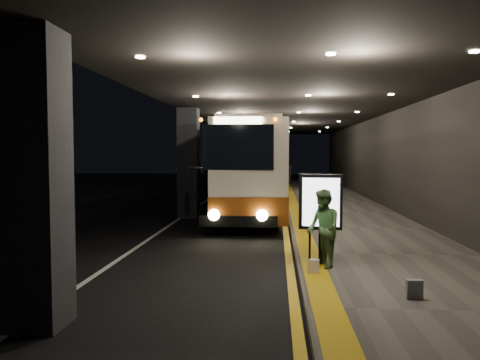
{
  "coord_description": "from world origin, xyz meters",
  "views": [
    {
      "loc": [
        2.03,
        -14.62,
        2.59
      ],
      "look_at": [
        0.82,
        0.98,
        1.7
      ],
      "focal_mm": 35.0,
      "sensor_mm": 36.0,
      "label": 1
    }
  ],
  "objects_px": {
    "coach_main": "(249,173)",
    "bag_plain": "(314,266)",
    "info_sign": "(321,204)",
    "stanchion_post": "(310,239)",
    "coach_second": "(257,167)",
    "passenger_boarding": "(306,204)",
    "bag_polka": "(414,289)",
    "passenger_waiting_green": "(323,229)"
  },
  "relations": [
    {
      "from": "bag_polka",
      "to": "bag_plain",
      "type": "relative_size",
      "value": 1.16
    },
    {
      "from": "info_sign",
      "to": "stanchion_post",
      "type": "relative_size",
      "value": 2.0
    },
    {
      "from": "passenger_boarding",
      "to": "passenger_waiting_green",
      "type": "xyz_separation_m",
      "value": [
        0.01,
        -5.48,
        0.06
      ]
    },
    {
      "from": "coach_second",
      "to": "stanchion_post",
      "type": "distance_m",
      "value": 19.72
    },
    {
      "from": "coach_second",
      "to": "bag_plain",
      "type": "distance_m",
      "value": 20.81
    },
    {
      "from": "coach_second",
      "to": "passenger_waiting_green",
      "type": "xyz_separation_m",
      "value": [
        2.26,
        -20.16,
        -0.7
      ]
    },
    {
      "from": "coach_second",
      "to": "bag_polka",
      "type": "xyz_separation_m",
      "value": [
        3.57,
        -22.23,
        -1.38
      ]
    },
    {
      "from": "bag_plain",
      "to": "stanchion_post",
      "type": "relative_size",
      "value": 0.28
    },
    {
      "from": "info_sign",
      "to": "stanchion_post",
      "type": "xyz_separation_m",
      "value": [
        -0.21,
        0.31,
        -0.85
      ]
    },
    {
      "from": "coach_second",
      "to": "passenger_boarding",
      "type": "height_order",
      "value": "coach_second"
    },
    {
      "from": "passenger_boarding",
      "to": "stanchion_post",
      "type": "distance_m",
      "value": 4.92
    },
    {
      "from": "bag_plain",
      "to": "passenger_waiting_green",
      "type": "bearing_deg",
      "value": 65.17
    },
    {
      "from": "bag_polka",
      "to": "info_sign",
      "type": "xyz_separation_m",
      "value": [
        -1.35,
        2.34,
        1.18
      ]
    },
    {
      "from": "bag_polka",
      "to": "info_sign",
      "type": "distance_m",
      "value": 2.95
    },
    {
      "from": "coach_second",
      "to": "info_sign",
      "type": "bearing_deg",
      "value": -82.05
    },
    {
      "from": "bag_plain",
      "to": "info_sign",
      "type": "height_order",
      "value": "info_sign"
    },
    {
      "from": "passenger_boarding",
      "to": "bag_polka",
      "type": "distance_m",
      "value": 7.69
    },
    {
      "from": "coach_main",
      "to": "bag_polka",
      "type": "bearing_deg",
      "value": -76.78
    },
    {
      "from": "bag_plain",
      "to": "info_sign",
      "type": "bearing_deg",
      "value": 75.43
    },
    {
      "from": "stanchion_post",
      "to": "bag_plain",
      "type": "bearing_deg",
      "value": -89.64
    },
    {
      "from": "bag_polka",
      "to": "stanchion_post",
      "type": "relative_size",
      "value": 0.33
    },
    {
      "from": "passenger_waiting_green",
      "to": "coach_second",
      "type": "bearing_deg",
      "value": 167.64
    },
    {
      "from": "coach_second",
      "to": "stanchion_post",
      "type": "relative_size",
      "value": 11.37
    },
    {
      "from": "coach_main",
      "to": "info_sign",
      "type": "xyz_separation_m",
      "value": [
        2.12,
        -9.57,
        -0.28
      ]
    },
    {
      "from": "coach_second",
      "to": "bag_plain",
      "type": "height_order",
      "value": "coach_second"
    },
    {
      "from": "coach_main",
      "to": "coach_second",
      "type": "height_order",
      "value": "coach_main"
    },
    {
      "from": "passenger_boarding",
      "to": "bag_polka",
      "type": "bearing_deg",
      "value": -171.43
    },
    {
      "from": "coach_main",
      "to": "stanchion_post",
      "type": "height_order",
      "value": "coach_main"
    },
    {
      "from": "coach_main",
      "to": "bag_plain",
      "type": "distance_m",
      "value": 10.62
    },
    {
      "from": "bag_polka",
      "to": "bag_plain",
      "type": "xyz_separation_m",
      "value": [
        -1.55,
        1.57,
        -0.02
      ]
    },
    {
      "from": "passenger_waiting_green",
      "to": "bag_plain",
      "type": "distance_m",
      "value": 0.89
    },
    {
      "from": "passenger_waiting_green",
      "to": "stanchion_post",
      "type": "distance_m",
      "value": 0.71
    },
    {
      "from": "coach_second",
      "to": "bag_plain",
      "type": "xyz_separation_m",
      "value": [
        2.02,
        -20.66,
        -1.4
      ]
    },
    {
      "from": "bag_plain",
      "to": "stanchion_post",
      "type": "height_order",
      "value": "stanchion_post"
    },
    {
      "from": "info_sign",
      "to": "stanchion_post",
      "type": "distance_m",
      "value": 0.93
    },
    {
      "from": "stanchion_post",
      "to": "passenger_boarding",
      "type": "bearing_deg",
      "value": 87.3
    },
    {
      "from": "bag_plain",
      "to": "info_sign",
      "type": "xyz_separation_m",
      "value": [
        0.2,
        0.77,
        1.2
      ]
    },
    {
      "from": "passenger_boarding",
      "to": "coach_second",
      "type": "bearing_deg",
      "value": 7.36
    },
    {
      "from": "coach_second",
      "to": "passenger_boarding",
      "type": "xyz_separation_m",
      "value": [
        2.25,
        -14.68,
        -0.76
      ]
    },
    {
      "from": "info_sign",
      "to": "bag_plain",
      "type": "bearing_deg",
      "value": -98.65
    },
    {
      "from": "coach_second",
      "to": "bag_polka",
      "type": "bearing_deg",
      "value": -79.3
    },
    {
      "from": "bag_polka",
      "to": "bag_plain",
      "type": "distance_m",
      "value": 2.2
    }
  ]
}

